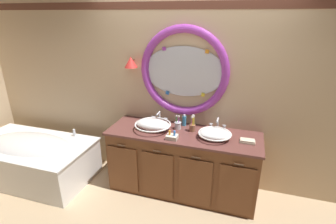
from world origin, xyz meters
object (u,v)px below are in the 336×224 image
at_px(folded_hand_towel, 247,141).
at_px(toothbrush_holder_right, 192,127).
at_px(sink_basin_left, 153,125).
at_px(soap_dispenser, 184,120).
at_px(toothbrush_holder_left, 178,125).
at_px(toiletry_basket, 172,137).
at_px(sink_basin_right, 215,134).
at_px(bathtub, 32,156).

bearing_deg(folded_hand_towel, toothbrush_holder_right, 170.69).
height_order(sink_basin_left, soap_dispenser, soap_dispenser).
relative_size(toothbrush_holder_left, toiletry_basket, 1.41).
xyz_separation_m(toothbrush_holder_right, toiletry_basket, (-0.18, -0.29, -0.03)).
bearing_deg(toiletry_basket, folded_hand_towel, 11.66).
bearing_deg(sink_basin_right, bathtub, -172.55).
xyz_separation_m(bathtub, folded_hand_towel, (2.89, 0.33, 0.54)).
distance_m(sink_basin_right, toothbrush_holder_right, 0.31).
height_order(toothbrush_holder_right, folded_hand_towel, toothbrush_holder_right).
xyz_separation_m(toothbrush_holder_right, soap_dispenser, (-0.14, 0.14, 0.01)).
bearing_deg(bathtub, folded_hand_towel, 6.43).
relative_size(bathtub, toothbrush_holder_right, 7.77).
bearing_deg(toiletry_basket, sink_basin_left, 149.88).
height_order(sink_basin_left, toothbrush_holder_left, toothbrush_holder_left).
distance_m(toothbrush_holder_left, soap_dispenser, 0.14).
xyz_separation_m(bathtub, sink_basin_right, (2.52, 0.33, 0.58)).
height_order(toothbrush_holder_left, folded_hand_towel, toothbrush_holder_left).
distance_m(sink_basin_left, toothbrush_holder_left, 0.32).
height_order(sink_basin_left, sink_basin_right, sink_basin_left).
xyz_separation_m(toothbrush_holder_left, soap_dispenser, (0.05, 0.13, 0.02)).
relative_size(toothbrush_holder_right, toiletry_basket, 1.68).
height_order(toothbrush_holder_right, soap_dispenser, toothbrush_holder_right).
relative_size(sink_basin_left, sink_basin_right, 1.17).
relative_size(bathtub, toothbrush_holder_left, 9.21).
height_order(sink_basin_right, soap_dispenser, soap_dispenser).
distance_m(bathtub, sink_basin_right, 2.60).
bearing_deg(folded_hand_towel, soap_dispenser, 162.93).
distance_m(sink_basin_left, toothbrush_holder_right, 0.50).
bearing_deg(sink_basin_left, folded_hand_towel, -0.16).
height_order(toothbrush_holder_right, toiletry_basket, toothbrush_holder_right).
bearing_deg(soap_dispenser, toiletry_basket, -95.50).
bearing_deg(soap_dispenser, sink_basin_left, -144.89).
distance_m(sink_basin_right, toothbrush_holder_left, 0.50).
height_order(soap_dispenser, toiletry_basket, soap_dispenser).
height_order(sink_basin_right, toothbrush_holder_right, toothbrush_holder_right).
bearing_deg(toothbrush_holder_right, toiletry_basket, -122.18).
relative_size(toothbrush_holder_left, toothbrush_holder_right, 0.84).
relative_size(soap_dispenser, toiletry_basket, 1.22).
bearing_deg(bathtub, toothbrush_holder_left, 12.42).
relative_size(toothbrush_holder_left, folded_hand_towel, 1.08).
distance_m(folded_hand_towel, toiletry_basket, 0.87).
height_order(toothbrush_holder_left, soap_dispenser, toothbrush_holder_left).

